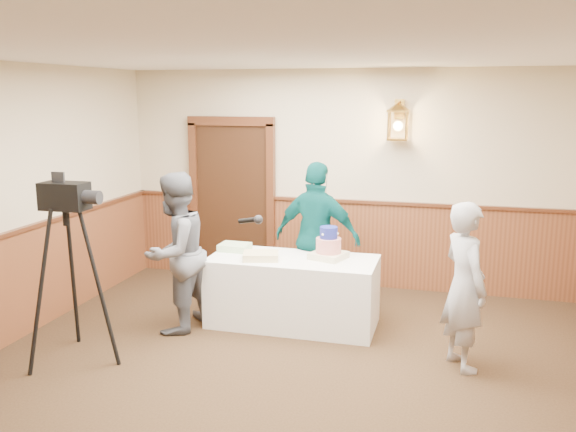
# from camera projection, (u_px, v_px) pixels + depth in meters

# --- Properties ---
(ground) EXTENTS (7.00, 7.00, 0.00)m
(ground) POSITION_uv_depth(u_px,v_px,m) (274.00, 414.00, 4.81)
(ground) COLOR #302012
(ground) RESTS_ON ground
(room_shell) EXTENTS (6.02, 7.02, 2.81)m
(room_shell) POSITION_uv_depth(u_px,v_px,m) (282.00, 214.00, 4.96)
(room_shell) COLOR beige
(room_shell) RESTS_ON ground
(display_table) EXTENTS (1.80, 0.80, 0.75)m
(display_table) POSITION_uv_depth(u_px,v_px,m) (293.00, 291.00, 6.63)
(display_table) COLOR white
(display_table) RESTS_ON ground
(tiered_cake) EXTENTS (0.43, 0.43, 0.35)m
(tiered_cake) POSITION_uv_depth(u_px,v_px,m) (329.00, 246.00, 6.50)
(tiered_cake) COLOR beige
(tiered_cake) RESTS_ON display_table
(sheet_cake_yellow) EXTENTS (0.43, 0.37, 0.08)m
(sheet_cake_yellow) POSITION_uv_depth(u_px,v_px,m) (261.00, 256.00, 6.49)
(sheet_cake_yellow) COLOR #D5B37F
(sheet_cake_yellow) RESTS_ON display_table
(sheet_cake_green) EXTENTS (0.34, 0.27, 0.08)m
(sheet_cake_green) POSITION_uv_depth(u_px,v_px,m) (235.00, 247.00, 6.86)
(sheet_cake_green) COLOR #93BE86
(sheet_cake_green) RESTS_ON display_table
(interviewer) EXTENTS (1.51, 0.96, 1.70)m
(interviewer) POSITION_uv_depth(u_px,v_px,m) (175.00, 253.00, 6.38)
(interviewer) COLOR #575A62
(interviewer) RESTS_ON ground
(baker) EXTENTS (0.60, 0.68, 1.55)m
(baker) POSITION_uv_depth(u_px,v_px,m) (464.00, 286.00, 5.50)
(baker) COLOR #9A9BA0
(baker) RESTS_ON ground
(assistant_p) EXTENTS (1.08, 0.59, 1.74)m
(assistant_p) POSITION_uv_depth(u_px,v_px,m) (317.00, 238.00, 6.94)
(assistant_p) COLOR #084B4A
(assistant_p) RESTS_ON ground
(tv_camera_rig) EXTENTS (0.67, 0.62, 1.70)m
(tv_camera_rig) POSITION_uv_depth(u_px,v_px,m) (71.00, 283.00, 5.65)
(tv_camera_rig) COLOR black
(tv_camera_rig) RESTS_ON ground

